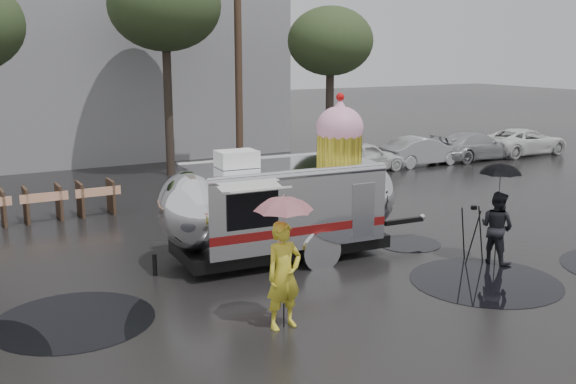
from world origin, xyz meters
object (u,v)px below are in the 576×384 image
person_left (284,275)px  tripod (473,230)px  person_right (497,227)px  airstream_trailer (284,201)px

person_left → tripod: person_left is taller
person_right → tripod: size_ratio=1.25×
person_left → person_right: 6.06m
airstream_trailer → person_right: bearing=-30.9°
person_left → person_right: size_ratio=1.15×
person_left → person_right: person_left is taller
person_left → tripod: (5.57, 1.18, -0.20)m
person_left → tripod: size_ratio=1.43×
airstream_trailer → tripod: airstream_trailer is taller
airstream_trailer → person_left: size_ratio=3.76×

